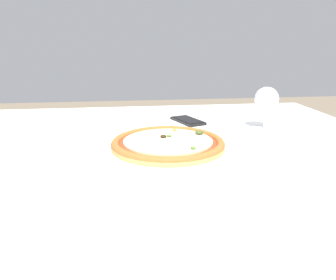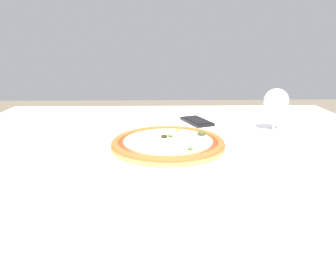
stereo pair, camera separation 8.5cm
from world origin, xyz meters
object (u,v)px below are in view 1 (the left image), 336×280
object	(u,v)px
dining_table	(169,170)
pizza_plate	(168,145)
cell_phone	(188,121)
wine_glass_far_left	(266,100)

from	to	relation	value
dining_table	pizza_plate	xyz separation A→B (m)	(-0.01, -0.05, 0.09)
dining_table	cell_phone	xyz separation A→B (m)	(0.10, 0.27, 0.08)
dining_table	pizza_plate	world-z (taller)	pizza_plate
pizza_plate	cell_phone	bearing A→B (deg)	70.32
pizza_plate	wine_glass_far_left	xyz separation A→B (m)	(0.35, 0.18, 0.08)
wine_glass_far_left	cell_phone	size ratio (longest dim) A/B	0.89
pizza_plate	wine_glass_far_left	size ratio (longest dim) A/B	2.50
wine_glass_far_left	cell_phone	world-z (taller)	wine_glass_far_left
pizza_plate	cell_phone	distance (m)	0.33
dining_table	cell_phone	size ratio (longest dim) A/B	8.64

